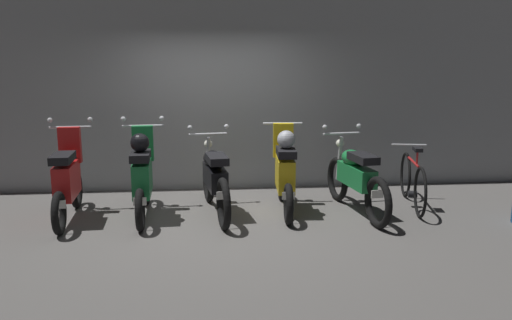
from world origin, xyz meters
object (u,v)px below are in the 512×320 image
at_px(motorbike_slot_1, 142,175).
at_px(bicycle, 412,181).
at_px(motorbike_slot_3, 285,171).
at_px(motorbike_slot_4, 356,177).
at_px(motorbike_slot_2, 215,178).
at_px(motorbike_slot_0, 68,180).

bearing_deg(motorbike_slot_1, bicycle, 1.98).
relative_size(motorbike_slot_3, motorbike_slot_4, 0.87).
distance_m(motorbike_slot_4, bicycle, 0.92).
distance_m(motorbike_slot_1, motorbike_slot_2, 0.95).
bearing_deg(motorbike_slot_4, motorbike_slot_0, 179.29).
bearing_deg(motorbike_slot_3, motorbike_slot_4, -9.82).
xyz_separation_m(motorbike_slot_4, bicycle, (0.89, 0.21, -0.13)).
height_order(motorbike_slot_1, motorbike_slot_3, motorbike_slot_1).
xyz_separation_m(motorbike_slot_0, motorbike_slot_4, (3.80, -0.05, -0.04)).
bearing_deg(motorbike_slot_1, motorbike_slot_3, 2.51).
bearing_deg(motorbike_slot_3, bicycle, 1.43).
height_order(motorbike_slot_2, motorbike_slot_3, motorbike_slot_3).
height_order(motorbike_slot_2, motorbike_slot_4, same).
distance_m(motorbike_slot_0, motorbike_slot_4, 3.80).
xyz_separation_m(motorbike_slot_1, motorbike_slot_3, (1.90, 0.08, -0.00)).
relative_size(motorbike_slot_0, motorbike_slot_1, 1.00).
distance_m(motorbike_slot_0, motorbike_slot_2, 1.90).
bearing_deg(motorbike_slot_4, motorbike_slot_2, 176.53).
bearing_deg(motorbike_slot_2, motorbike_slot_0, -177.96).
xyz_separation_m(motorbike_slot_1, motorbike_slot_4, (2.85, -0.08, -0.08)).
bearing_deg(motorbike_slot_4, bicycle, 13.24).
distance_m(motorbike_slot_3, motorbike_slot_4, 0.96).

